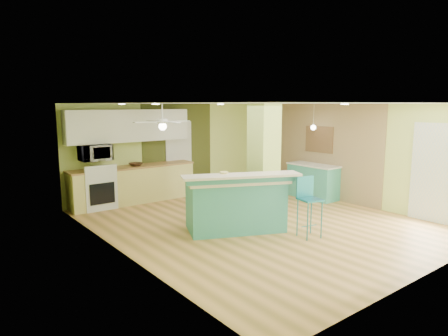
{
  "coord_description": "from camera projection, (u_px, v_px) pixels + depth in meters",
  "views": [
    {
      "loc": [
        -5.59,
        -6.05,
        2.48
      ],
      "look_at": [
        -0.57,
        0.4,
        1.17
      ],
      "focal_mm": 32.0,
      "sensor_mm": 36.0,
      "label": 1
    }
  ],
  "objects": [
    {
      "name": "wall_right",
      "position": [
        345.0,
        153.0,
        10.12
      ],
      "size": [
        0.01,
        7.0,
        2.5
      ],
      "primitive_type": "cube",
      "color": "#D1E47A",
      "rests_on": "floor"
    },
    {
      "name": "wall_decor",
      "position": [
        319.0,
        139.0,
        10.67
      ],
      "size": [
        0.03,
        0.9,
        0.7
      ],
      "primitive_type": "cube",
      "color": "brown",
      "rests_on": "wood_panel"
    },
    {
      "name": "bar_stool",
      "position": [
        308.0,
        197.0,
        7.49
      ],
      "size": [
        0.45,
        0.45,
        1.14
      ],
      "rotation": [
        0.0,
        0.0,
        -0.23
      ],
      "color": "#1D6C83",
      "rests_on": "floor"
    },
    {
      "name": "french_door",
      "position": [
        437.0,
        173.0,
        8.34
      ],
      "size": [
        0.04,
        1.08,
        2.1
      ],
      "primitive_type": "cube",
      "color": "silver",
      "rests_on": "floor"
    },
    {
      "name": "column",
      "position": [
        264.0,
        159.0,
        9.08
      ],
      "size": [
        0.55,
        0.55,
        2.5
      ],
      "primitive_type": "cube",
      "color": "#B3CD5F",
      "rests_on": "floor"
    },
    {
      "name": "canister",
      "position": [
        224.0,
        177.0,
        7.49
      ],
      "size": [
        0.16,
        0.16,
        0.19
      ],
      "primitive_type": "cylinder",
      "color": "yellow",
      "rests_on": "peninsula"
    },
    {
      "name": "fruit_bowl",
      "position": [
        136.0,
        164.0,
        10.08
      ],
      "size": [
        0.42,
        0.42,
        0.08
      ],
      "primitive_type": "imported",
      "rotation": [
        0.0,
        0.0,
        0.42
      ],
      "color": "#3C2518",
      "rests_on": "kitchen_run"
    },
    {
      "name": "peninsula",
      "position": [
        236.0,
        203.0,
        7.9
      ],
      "size": [
        2.4,
        1.93,
        1.19
      ],
      "rotation": [
        0.0,
        0.0,
        -0.42
      ],
      "color": "teal",
      "rests_on": "floor"
    },
    {
      "name": "wall_front",
      "position": [
        428.0,
        193.0,
        5.57
      ],
      "size": [
        6.0,
        0.01,
        2.5
      ],
      "primitive_type": "cube",
      "color": "#D1E47A",
      "rests_on": "floor"
    },
    {
      "name": "olive_accent",
      "position": [
        178.0,
        149.0,
        11.14
      ],
      "size": [
        2.2,
        0.02,
        2.5
      ],
      "primitive_type": "cube",
      "color": "#444A1D",
      "rests_on": "floor"
    },
    {
      "name": "interior_door",
      "position": [
        179.0,
        158.0,
        11.16
      ],
      "size": [
        0.82,
        0.05,
        2.0
      ],
      "primitive_type": "cube",
      "color": "silver",
      "rests_on": "floor"
    },
    {
      "name": "wall_left",
      "position": [
        121.0,
        181.0,
        6.48
      ],
      "size": [
        0.01,
        7.0,
        2.5
      ],
      "primitive_type": "cube",
      "color": "#D1E47A",
      "rests_on": "floor"
    },
    {
      "name": "pendant_lamp",
      "position": [
        313.0,
        127.0,
        10.39
      ],
      "size": [
        0.14,
        0.14,
        0.69
      ],
      "color": "white",
      "rests_on": "ceiling"
    },
    {
      "name": "microwave",
      "position": [
        95.0,
        153.0,
        9.41
      ],
      "size": [
        0.7,
        0.48,
        0.39
      ],
      "primitive_type": "imported",
      "color": "white",
      "rests_on": "wall_back"
    },
    {
      "name": "upper_cabinets",
      "position": [
        130.0,
        126.0,
        9.99
      ],
      "size": [
        3.2,
        0.34,
        0.8
      ],
      "primitive_type": "cube",
      "color": "white",
      "rests_on": "wall_back"
    },
    {
      "name": "kitchen_run",
      "position": [
        134.0,
        184.0,
        10.13
      ],
      "size": [
        3.25,
        0.63,
        0.94
      ],
      "color": "#D8CC71",
      "rests_on": "floor"
    },
    {
      "name": "floor",
      "position": [
        257.0,
        222.0,
        8.5
      ],
      "size": [
        6.0,
        7.0,
        0.01
      ],
      "primitive_type": "cube",
      "color": "olive",
      "rests_on": "ground"
    },
    {
      "name": "side_counter",
      "position": [
        313.0,
        181.0,
        10.64
      ],
      "size": [
        0.6,
        1.41,
        0.91
      ],
      "color": "teal",
      "rests_on": "floor"
    },
    {
      "name": "ceiling_fan",
      "position": [
        163.0,
        122.0,
        9.06
      ],
      "size": [
        1.41,
        1.41,
        0.61
      ],
      "color": "white",
      "rests_on": "ceiling"
    },
    {
      "name": "stove",
      "position": [
        97.0,
        190.0,
        9.55
      ],
      "size": [
        0.76,
        0.66,
        1.08
      ],
      "color": "silver",
      "rests_on": "floor"
    },
    {
      "name": "wall_back",
      "position": [
        172.0,
        149.0,
        11.03
      ],
      "size": [
        6.0,
        0.01,
        2.5
      ],
      "primitive_type": "cube",
      "color": "#D1E47A",
      "rests_on": "floor"
    },
    {
      "name": "ceiling",
      "position": [
        258.0,
        103.0,
        8.1
      ],
      "size": [
        6.0,
        7.0,
        0.01
      ],
      "primitive_type": "cube",
      "color": "white",
      "rests_on": "wall_back"
    },
    {
      "name": "wood_panel",
      "position": [
        325.0,
        151.0,
        10.58
      ],
      "size": [
        0.02,
        3.4,
        2.5
      ],
      "primitive_type": "cube",
      "color": "#856A4C",
      "rests_on": "floor"
    }
  ]
}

